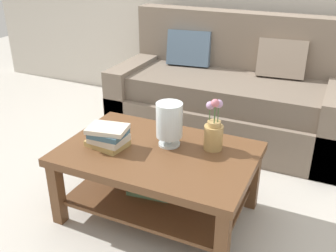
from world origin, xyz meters
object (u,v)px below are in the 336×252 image
object	(u,v)px
glass_hurricane_vase	(169,122)
flower_pitcher	(214,131)
coffee_table	(158,168)
couch	(229,96)
book_stack_main	(108,137)

from	to	relation	value
glass_hurricane_vase	flower_pitcher	xyz separation A→B (m)	(0.26, 0.07, -0.04)
glass_hurricane_vase	flower_pitcher	bearing A→B (deg)	14.45
coffee_table	couch	bearing A→B (deg)	87.90
book_stack_main	couch	bearing A→B (deg)	76.38
glass_hurricane_vase	book_stack_main	bearing A→B (deg)	-151.44
coffee_table	book_stack_main	xyz separation A→B (m)	(-0.30, -0.08, 0.20)
coffee_table	glass_hurricane_vase	bearing A→B (deg)	70.76
couch	coffee_table	world-z (taller)	couch
couch	book_stack_main	size ratio (longest dim) A/B	7.24
coffee_table	flower_pitcher	distance (m)	0.42
coffee_table	flower_pitcher	world-z (taller)	flower_pitcher
couch	flower_pitcher	distance (m)	1.23
book_stack_main	flower_pitcher	distance (m)	0.64
couch	flower_pitcher	world-z (taller)	couch
book_stack_main	flower_pitcher	bearing A→B (deg)	22.66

